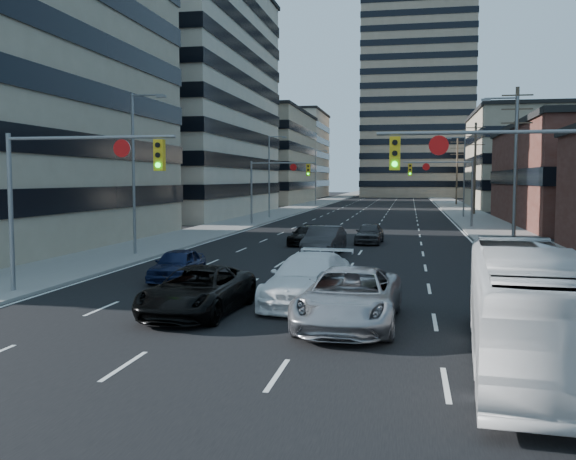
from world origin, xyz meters
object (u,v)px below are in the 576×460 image
(black_pickup, at_px, (198,291))
(transit_bus, at_px, (526,308))
(white_van, at_px, (309,279))
(silver_suv, at_px, (350,297))
(sedan_blue, at_px, (177,265))

(black_pickup, xyz_separation_m, transit_bus, (9.25, -4.06, 0.62))
(white_van, height_order, silver_suv, white_van)
(silver_suv, distance_m, transit_bus, 5.53)
(silver_suv, bearing_deg, transit_bus, -36.01)
(silver_suv, relative_size, sedan_blue, 1.52)
(sedan_blue, bearing_deg, black_pickup, -65.05)
(black_pickup, xyz_separation_m, silver_suv, (4.91, -0.68, 0.09))
(sedan_blue, bearing_deg, transit_bus, -41.01)
(black_pickup, relative_size, sedan_blue, 1.36)
(black_pickup, distance_m, transit_bus, 10.13)
(black_pickup, height_order, sedan_blue, black_pickup)
(transit_bus, height_order, sedan_blue, transit_bus)
(white_van, xyz_separation_m, sedan_blue, (-6.29, 3.99, -0.18))
(black_pickup, distance_m, silver_suv, 4.96)
(transit_bus, distance_m, sedan_blue, 16.16)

